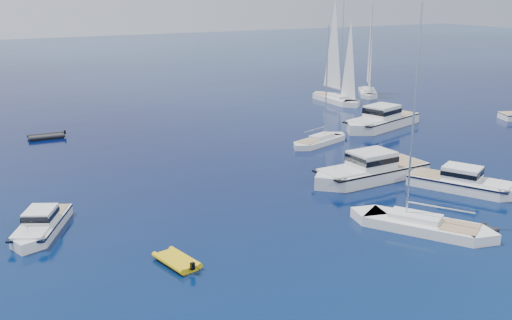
{
  "coord_description": "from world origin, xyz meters",
  "views": [
    {
      "loc": [
        -28.17,
        -19.25,
        16.4
      ],
      "look_at": [
        -4.39,
        23.72,
        2.2
      ],
      "focal_mm": 41.53,
      "sensor_mm": 36.0,
      "label": 1
    }
  ],
  "objects": [
    {
      "name": "sailboat_sails_r",
      "position": [
        25.18,
        52.29,
        0.0
      ],
      "size": [
        3.64,
        11.93,
        17.34
      ],
      "primitive_type": null,
      "rotation": [
        0.0,
        0.0,
        3.09
      ],
      "color": "white",
      "rests_on": "ground"
    },
    {
      "name": "tender_grey_near",
      "position": [
        3.62,
        6.61,
        0.0
      ],
      "size": [
        3.11,
        1.81,
        0.95
      ],
      "primitive_type": null,
      "rotation": [
        0.0,
        0.0,
        4.69
      ],
      "color": "black",
      "rests_on": "ground"
    },
    {
      "name": "tender_yellow",
      "position": [
        -16.28,
        12.38,
        0.0
      ],
      "size": [
        2.57,
        3.78,
        0.95
      ],
      "primitive_type": null,
      "rotation": [
        0.0,
        0.0,
        0.2
      ],
      "color": "#E1BA0D",
      "rests_on": "ground"
    },
    {
      "name": "sailboat_centre",
      "position": [
        8.6,
        32.65,
        0.0
      ],
      "size": [
        9.29,
        5.05,
        13.25
      ],
      "primitive_type": null,
      "rotation": [
        0.0,
        0.0,
        5.03
      ],
      "color": "silver",
      "rests_on": "ground"
    },
    {
      "name": "motor_cruiser_centre",
      "position": [
        5.09,
        20.01,
        0.0
      ],
      "size": [
        12.6,
        4.19,
        3.28
      ],
      "primitive_type": null,
      "rotation": [
        0.0,
        0.0,
        1.6
      ],
      "color": "silver",
      "rests_on": "ground"
    },
    {
      "name": "tender_grey_far",
      "position": [
        -17.39,
        49.82,
        0.0
      ],
      "size": [
        4.3,
        2.48,
        0.95
      ],
      "primitive_type": null,
      "rotation": [
        0.0,
        0.0,
        1.51
      ],
      "color": "black",
      "rests_on": "ground"
    },
    {
      "name": "motor_cruiser_distant",
      "position": [
        19.75,
        35.71,
        0.0
      ],
      "size": [
        13.81,
        7.68,
        3.47
      ],
      "primitive_type": null,
      "rotation": [
        0.0,
        0.0,
        1.86
      ],
      "color": "silver",
      "rests_on": "ground"
    },
    {
      "name": "motor_cruiser_right",
      "position": [
        10.24,
        13.83,
        0.0
      ],
      "size": [
        7.21,
        10.26,
        2.61
      ],
      "primitive_type": null,
      "rotation": [
        0.0,
        0.0,
        3.61
      ],
      "color": "white",
      "rests_on": "ground"
    },
    {
      "name": "sailboat_sails_far",
      "position": [
        33.52,
        54.96,
        0.0
      ],
      "size": [
        7.8,
        9.61,
        14.59
      ],
      "primitive_type": null,
      "rotation": [
        0.0,
        0.0,
        2.53
      ],
      "color": "white",
      "rests_on": "ground"
    },
    {
      "name": "motor_cruiser_left",
      "position": [
        -22.74,
        21.68,
        0.0
      ],
      "size": [
        5.95,
        8.41,
        2.15
      ],
      "primitive_type": null,
      "rotation": [
        0.0,
        0.0,
        2.67
      ],
      "color": "white",
      "rests_on": "ground"
    },
    {
      "name": "sailboat_mid_r",
      "position": [
        0.88,
        9.11,
        0.0
      ],
      "size": [
        8.2,
        10.91,
        16.22
      ],
      "primitive_type": null,
      "rotation": [
        0.0,
        0.0,
        0.55
      ],
      "color": "white",
      "rests_on": "ground"
    }
  ]
}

